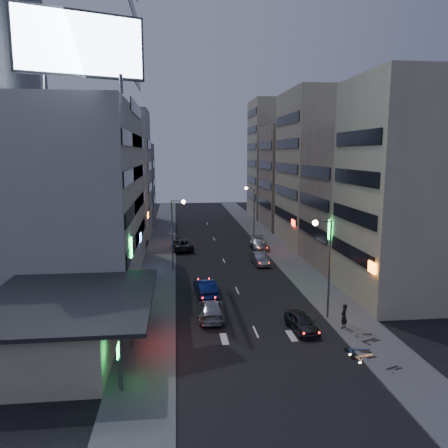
{
  "coord_description": "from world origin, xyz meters",
  "views": [
    {
      "loc": [
        -5.78,
        -26.69,
        13.36
      ],
      "look_at": [
        -0.75,
        19.06,
        5.81
      ],
      "focal_mm": 35.0,
      "sensor_mm": 36.0,
      "label": 1
    }
  ],
  "objects": [
    {
      "name": "person",
      "position": [
        6.75,
        3.72,
        1.07
      ],
      "size": [
        0.82,
        0.8,
        1.9
      ],
      "primitive_type": "imported",
      "rotation": [
        0.0,
        0.0,
        3.88
      ],
      "color": "black",
      "rests_on": "sidewalk_right"
    },
    {
      "name": "parked_car_left",
      "position": [
        -5.06,
        32.73,
        0.79
      ],
      "size": [
        3.16,
        5.92,
        1.58
      ],
      "primitive_type": "imported",
      "rotation": [
        0.0,
        0.0,
        3.24
      ],
      "color": "#2A292F",
      "rests_on": "ground"
    },
    {
      "name": "scooter_silver_a",
      "position": [
        6.96,
        -0.73,
        0.7
      ],
      "size": [
        0.97,
        1.98,
        1.16
      ],
      "primitive_type": null,
      "rotation": [
        0.0,
        0.0,
        1.75
      ],
      "color": "#B7BCC0",
      "rests_on": "sidewalk_right"
    },
    {
      "name": "scooter_black_b",
      "position": [
        8.3,
        1.74,
        0.69
      ],
      "size": [
        1.27,
        1.98,
        1.15
      ],
      "primitive_type": null,
      "rotation": [
        0.0,
        0.0,
        1.95
      ],
      "color": "black",
      "rests_on": "sidewalk_right"
    },
    {
      "name": "street_lamp_right_far",
      "position": [
        5.9,
        40.0,
        5.36
      ],
      "size": [
        1.6,
        0.44,
        8.02
      ],
      "color": "#595B60",
      "rests_on": "sidewalk_right"
    },
    {
      "name": "shophouse_mid",
      "position": [
        15.5,
        22.0,
        8.0
      ],
      "size": [
        11.0,
        12.0,
        16.0
      ],
      "primitive_type": "cube",
      "color": "tan",
      "rests_on": "ground"
    },
    {
      "name": "white_building",
      "position": [
        -17.0,
        20.0,
        9.0
      ],
      "size": [
        14.0,
        24.0,
        18.0
      ],
      "primitive_type": "cube",
      "color": "#A5A5A1",
      "rests_on": "ground"
    },
    {
      "name": "billboard",
      "position": [
        -12.99,
        9.97,
        21.66
      ],
      "size": [
        9.52,
        3.75,
        6.2
      ],
      "rotation": [
        0.0,
        0.0,
        0.35
      ],
      "color": "#595B60",
      "rests_on": "white_building"
    },
    {
      "name": "parked_car_right_near",
      "position": [
        3.5,
        3.82,
        0.69
      ],
      "size": [
        2.11,
        4.19,
        1.37
      ],
      "primitive_type": "imported",
      "rotation": [
        0.0,
        0.0,
        0.13
      ],
      "color": "#2A2C30",
      "rests_on": "ground"
    },
    {
      "name": "scooter_blue",
      "position": [
        7.12,
        0.02,
        0.75
      ],
      "size": [
        0.99,
        2.15,
        1.26
      ],
      "primitive_type": null,
      "rotation": [
        0.0,
        0.0,
        1.42
      ],
      "color": "navy",
      "rests_on": "sidewalk_right"
    },
    {
      "name": "far_right_a",
      "position": [
        15.5,
        50.0,
        9.0
      ],
      "size": [
        11.0,
        12.0,
        18.0
      ],
      "primitive_type": "cube",
      "color": "tan",
      "rests_on": "ground"
    },
    {
      "name": "sidewalk_left",
      "position": [
        -8.0,
        30.0,
        0.06
      ],
      "size": [
        4.0,
        120.0,
        0.12
      ],
      "primitive_type": "cube",
      "color": "#4C4C4F",
      "rests_on": "ground"
    },
    {
      "name": "food_court",
      "position": [
        -13.9,
        2.0,
        1.98
      ],
      "size": [
        11.0,
        13.0,
        3.88
      ],
      "color": "#B9B391",
      "rests_on": "ground"
    },
    {
      "name": "road_car_silver",
      "position": [
        -3.1,
        7.2,
        0.73
      ],
      "size": [
        2.32,
        5.12,
        1.46
      ],
      "primitive_type": "imported",
      "rotation": [
        0.0,
        0.0,
        3.08
      ],
      "color": "#9FA4A7",
      "rests_on": "ground"
    },
    {
      "name": "shophouse_near",
      "position": [
        15.0,
        10.5,
        10.0
      ],
      "size": [
        10.0,
        11.0,
        20.0
      ],
      "primitive_type": "cube",
      "color": "#B9B391",
      "rests_on": "ground"
    },
    {
      "name": "parked_car_right_mid",
      "position": [
        4.14,
        23.73,
        0.73
      ],
      "size": [
        1.76,
        4.53,
        1.47
      ],
      "primitive_type": "imported",
      "rotation": [
        0.0,
        0.0,
        0.05
      ],
      "color": "gray",
      "rests_on": "ground"
    },
    {
      "name": "scooter_silver_b",
      "position": [
        8.38,
        2.72,
        0.7
      ],
      "size": [
        0.79,
        1.95,
        1.17
      ],
      "primitive_type": null,
      "rotation": [
        0.0,
        0.0,
        1.49
      ],
      "color": "#ABAFB3",
      "rests_on": "sidewalk_right"
    },
    {
      "name": "sidewalk_right",
      "position": [
        8.0,
        30.0,
        0.06
      ],
      "size": [
        4.0,
        120.0,
        0.12
      ],
      "primitive_type": "cube",
      "color": "#4C4C4F",
      "rests_on": "ground"
    },
    {
      "name": "far_left_b",
      "position": [
        -16.0,
        58.0,
        7.5
      ],
      "size": [
        12.0,
        10.0,
        15.0
      ],
      "primitive_type": "cube",
      "color": "gray",
      "rests_on": "ground"
    },
    {
      "name": "far_right_b",
      "position": [
        16.0,
        64.0,
        12.0
      ],
      "size": [
        12.0,
        12.0,
        24.0
      ],
      "primitive_type": "cube",
      "color": "#B9B391",
      "rests_on": "ground"
    },
    {
      "name": "ground",
      "position": [
        0.0,
        0.0,
        0.0
      ],
      "size": [
        180.0,
        180.0,
        0.0
      ],
      "primitive_type": "plane",
      "color": "black",
      "rests_on": "ground"
    },
    {
      "name": "street_lamp_right_near",
      "position": [
        5.9,
        6.0,
        5.36
      ],
      "size": [
        1.6,
        0.44,
        8.02
      ],
      "color": "#595B60",
      "rests_on": "sidewalk_right"
    },
    {
      "name": "parked_car_right_far",
      "position": [
        5.6,
        31.83,
        0.8
      ],
      "size": [
        2.31,
        5.51,
        1.59
      ],
      "primitive_type": "imported",
      "rotation": [
        0.0,
        0.0,
        -0.02
      ],
      "color": "#A6AAAE",
      "rests_on": "ground"
    },
    {
      "name": "road_car_blue",
      "position": [
        -3.21,
        12.75,
        0.81
      ],
      "size": [
        2.18,
        5.03,
        1.61
      ],
      "primitive_type": "imported",
      "rotation": [
        0.0,
        0.0,
        3.24
      ],
      "color": "navy",
      "rests_on": "ground"
    },
    {
      "name": "far_left_a",
      "position": [
        -15.5,
        45.0,
        10.0
      ],
      "size": [
        11.0,
        10.0,
        20.0
      ],
      "primitive_type": "cube",
      "color": "#A5A5A1",
      "rests_on": "ground"
    },
    {
      "name": "scooter_black_a",
      "position": [
        7.86,
        -2.37,
        0.62
      ],
      "size": [
        1.1,
        1.73,
        1.0
      ],
      "primitive_type": null,
      "rotation": [
        0.0,
        0.0,
        1.93
      ],
      "color": "black",
      "rests_on": "sidewalk_right"
    },
    {
      "name": "shophouse_far",
      "position": [
        15.0,
        35.0,
        11.0
      ],
      "size": [
        10.0,
        14.0,
        22.0
      ],
      "primitive_type": "cube",
      "color": "#B9B391",
      "rests_on": "ground"
    },
    {
      "name": "street_lamp_left",
      "position": [
        -5.9,
        22.0,
        5.36
      ],
      "size": [
        1.6,
        0.44,
        8.02
      ],
      "color": "#595B60",
      "rests_on": "sidewalk_left"
    }
  ]
}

